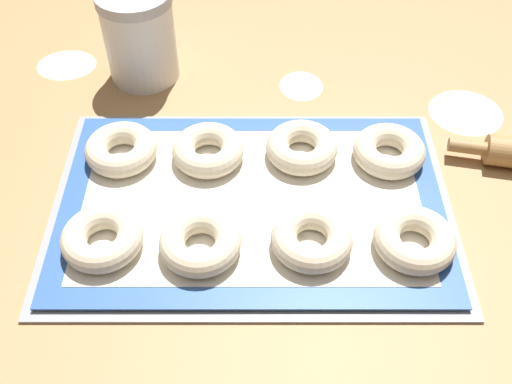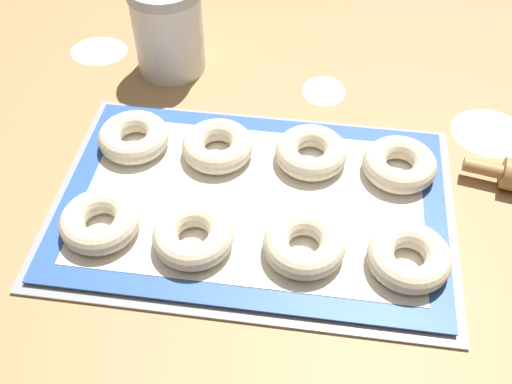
{
  "view_description": "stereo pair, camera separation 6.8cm",
  "coord_description": "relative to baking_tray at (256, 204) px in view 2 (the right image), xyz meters",
  "views": [
    {
      "loc": [
        0.01,
        -0.51,
        0.58
      ],
      "look_at": [
        0.0,
        -0.01,
        0.03
      ],
      "focal_mm": 42.0,
      "sensor_mm": 36.0,
      "label": 1
    },
    {
      "loc": [
        0.07,
        -0.51,
        0.58
      ],
      "look_at": [
        0.0,
        -0.01,
        0.03
      ],
      "focal_mm": 42.0,
      "sensor_mm": 36.0,
      "label": 2
    }
  ],
  "objects": [
    {
      "name": "flour_patch_far",
      "position": [
        0.07,
        0.25,
        -0.0
      ],
      "size": [
        0.07,
        0.07,
        0.0
      ],
      "color": "white",
      "rests_on": "ground_plane"
    },
    {
      "name": "bagel_front_mid_right",
      "position": [
        0.07,
        -0.07,
        0.02
      ],
      "size": [
        0.1,
        0.1,
        0.03
      ],
      "color": "beige",
      "rests_on": "baking_mat"
    },
    {
      "name": "baking_tray",
      "position": [
        0.0,
        0.0,
        0.0
      ],
      "size": [
        0.51,
        0.34,
        0.01
      ],
      "color": "#93969B",
      "rests_on": "ground_plane"
    },
    {
      "name": "flour_canister",
      "position": [
        -0.17,
        0.28,
        0.07
      ],
      "size": [
        0.11,
        0.11,
        0.14
      ],
      "color": "white",
      "rests_on": "ground_plane"
    },
    {
      "name": "bagel_back_far_right",
      "position": [
        0.18,
        0.07,
        0.02
      ],
      "size": [
        0.1,
        0.1,
        0.03
      ],
      "color": "beige",
      "rests_on": "baking_mat"
    },
    {
      "name": "bagel_front_far_right",
      "position": [
        0.19,
        -0.08,
        0.02
      ],
      "size": [
        0.1,
        0.1,
        0.03
      ],
      "color": "beige",
      "rests_on": "baking_mat"
    },
    {
      "name": "baking_mat",
      "position": [
        0.0,
        0.0,
        0.01
      ],
      "size": [
        0.49,
        0.32,
        0.0
      ],
      "color": "#2D569E",
      "rests_on": "baking_tray"
    },
    {
      "name": "bagel_front_far_left",
      "position": [
        -0.18,
        -0.07,
        0.02
      ],
      "size": [
        0.1,
        0.1,
        0.03
      ],
      "color": "beige",
      "rests_on": "baking_mat"
    },
    {
      "name": "flour_patch_side",
      "position": [
        -0.31,
        0.3,
        -0.0
      ],
      "size": [
        0.1,
        0.08,
        0.0
      ],
      "color": "white",
      "rests_on": "ground_plane"
    },
    {
      "name": "bagel_back_far_left",
      "position": [
        -0.18,
        0.08,
        0.02
      ],
      "size": [
        0.1,
        0.1,
        0.03
      ],
      "color": "beige",
      "rests_on": "baking_mat"
    },
    {
      "name": "flour_patch_near",
      "position": [
        0.31,
        0.18,
        -0.0
      ],
      "size": [
        0.11,
        0.11,
        0.0
      ],
      "color": "white",
      "rests_on": "ground_plane"
    },
    {
      "name": "ground_plane",
      "position": [
        -0.0,
        0.01,
        -0.0
      ],
      "size": [
        2.8,
        2.8,
        0.0
      ],
      "primitive_type": "plane",
      "color": "#A87F51"
    },
    {
      "name": "bagel_back_mid_left",
      "position": [
        -0.06,
        0.08,
        0.02
      ],
      "size": [
        0.1,
        0.1,
        0.03
      ],
      "color": "beige",
      "rests_on": "baking_mat"
    },
    {
      "name": "bagel_front_mid_left",
      "position": [
        -0.06,
        -0.08,
        0.02
      ],
      "size": [
        0.1,
        0.1,
        0.03
      ],
      "color": "beige",
      "rests_on": "baking_mat"
    },
    {
      "name": "bagel_back_mid_right",
      "position": [
        0.06,
        0.08,
        0.02
      ],
      "size": [
        0.1,
        0.1,
        0.03
      ],
      "color": "beige",
      "rests_on": "baking_mat"
    }
  ]
}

